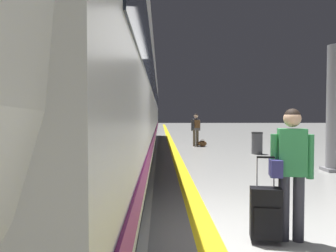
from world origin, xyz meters
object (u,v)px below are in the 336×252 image
object	(u,v)px
traveller_foreground	(290,165)
platform_pillar	(335,111)
waste_bin	(257,143)
passenger_near	(196,127)
high_speed_train	(118,92)
rolling_suitcase_foreground	(266,213)
duffel_bag_near	(202,144)

from	to	relation	value
traveller_foreground	platform_pillar	xyz separation A→B (m)	(3.32, 5.11, 0.74)
waste_bin	passenger_near	bearing A→B (deg)	122.39
high_speed_train	traveller_foreground	distance (m)	9.27
passenger_near	platform_pillar	size ratio (longest dim) A/B	0.47
platform_pillar	waste_bin	size ratio (longest dim) A/B	3.96
rolling_suitcase_foreground	waste_bin	xyz separation A→B (m)	(2.66, 9.28, 0.08)
duffel_bag_near	waste_bin	bearing A→B (deg)	-60.52
high_speed_train	duffel_bag_near	xyz separation A→B (m)	(3.78, 3.93, -2.35)
traveller_foreground	platform_pillar	world-z (taller)	platform_pillar
duffel_bag_near	platform_pillar	size ratio (longest dim) A/B	0.12
rolling_suitcase_foreground	duffel_bag_near	distance (m)	12.56
rolling_suitcase_foreground	high_speed_train	bearing A→B (deg)	108.93
high_speed_train	rolling_suitcase_foreground	size ratio (longest dim) A/B	25.01
rolling_suitcase_foreground	waste_bin	bearing A→B (deg)	74.00
rolling_suitcase_foreground	duffel_bag_near	bearing A→B (deg)	86.23
high_speed_train	traveller_foreground	bearing A→B (deg)	-68.94
platform_pillar	duffel_bag_near	bearing A→B (deg)	111.02
passenger_near	platform_pillar	distance (m)	8.16
traveller_foreground	platform_pillar	bearing A→B (deg)	56.98
high_speed_train	passenger_near	bearing A→B (deg)	49.60
high_speed_train	waste_bin	xyz separation A→B (m)	(5.61, 0.68, -2.04)
duffel_bag_near	waste_bin	xyz separation A→B (m)	(1.84, -3.25, 0.30)
duffel_bag_near	passenger_near	bearing A→B (deg)	155.85
high_speed_train	traveller_foreground	world-z (taller)	high_speed_train
duffel_bag_near	platform_pillar	distance (m)	8.04
traveller_foreground	high_speed_train	bearing A→B (deg)	111.06
high_speed_train	waste_bin	distance (m)	6.01
rolling_suitcase_foreground	platform_pillar	xyz separation A→B (m)	(3.65, 5.17, 1.34)
platform_pillar	waste_bin	distance (m)	4.41
high_speed_train	waste_bin	bearing A→B (deg)	6.90
duffel_bag_near	platform_pillar	xyz separation A→B (m)	(2.83, -7.36, 1.57)
high_speed_train	duffel_bag_near	world-z (taller)	high_speed_train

